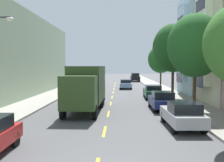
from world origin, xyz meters
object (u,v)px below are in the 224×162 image
at_px(parked_suv_black, 135,77).
at_px(parked_pickup_champagne, 79,87).
at_px(street_tree_third, 173,48).
at_px(parked_hatchback_navy, 162,100).
at_px(parked_suv_white, 97,77).
at_px(parked_pickup_teal, 89,82).
at_px(parked_hatchback_silver, 182,115).
at_px(moving_sky_sedan, 126,84).
at_px(parked_sedan_forest, 153,91).
at_px(parked_wagon_charcoal, 93,80).
at_px(street_tree_second, 195,46).
at_px(delivery_box_truck, 86,86).
at_px(street_tree_farthest, 161,59).

distance_m(parked_suv_black, parked_pickup_champagne, 27.47).
relative_size(street_tree_third, parked_hatchback_navy, 1.93).
bearing_deg(parked_hatchback_navy, parked_suv_white, 102.55).
relative_size(parked_pickup_teal, parked_hatchback_silver, 1.32).
bearing_deg(parked_pickup_teal, moving_sky_sedan, -25.03).
height_order(parked_sedan_forest, moving_sky_sedan, same).
bearing_deg(parked_wagon_charcoal, parked_pickup_teal, -89.00).
height_order(street_tree_second, parked_wagon_charcoal, street_tree_second).
bearing_deg(parked_suv_black, parked_sedan_forest, -89.96).
relative_size(parked_pickup_teal, moving_sky_sedan, 1.19).
bearing_deg(moving_sky_sedan, parked_hatchback_navy, -82.73).
height_order(parked_suv_white, parked_hatchback_silver, parked_suv_white).
distance_m(street_tree_third, parked_sedan_forest, 5.10).
xyz_separation_m(parked_suv_white, parked_pickup_champagne, (-0.07, -26.65, -0.16)).
bearing_deg(street_tree_second, parked_suv_white, 105.19).
bearing_deg(delivery_box_truck, parked_hatchback_navy, 3.73).
xyz_separation_m(street_tree_third, parked_wagon_charcoal, (-10.85, 22.91, -4.56)).
bearing_deg(delivery_box_truck, moving_sky_sedan, 79.42).
height_order(street_tree_second, parked_pickup_teal, street_tree_second).
height_order(parked_sedan_forest, parked_pickup_champagne, parked_pickup_champagne).
bearing_deg(moving_sky_sedan, parked_pickup_teal, 154.97).
xyz_separation_m(parked_sedan_forest, parked_wagon_charcoal, (-8.92, 21.92, 0.05)).
bearing_deg(parked_wagon_charcoal, parked_suv_white, 88.57).
bearing_deg(street_tree_third, street_tree_farthest, 90.00).
height_order(street_tree_second, parked_pickup_champagne, street_tree_second).
height_order(parked_sedan_forest, parked_wagon_charcoal, parked_wagon_charcoal).
xyz_separation_m(parked_hatchback_navy, parked_pickup_champagne, (-8.51, 11.29, 0.07)).
relative_size(street_tree_third, parked_hatchback_silver, 1.91).
bearing_deg(parked_suv_black, delivery_box_truck, -99.39).
bearing_deg(parked_hatchback_navy, parked_wagon_charcoal, 106.47).
relative_size(street_tree_second, parked_hatchback_silver, 1.78).
xyz_separation_m(parked_sedan_forest, parked_hatchback_navy, (-0.26, -7.37, 0.01)).
bearing_deg(parked_wagon_charcoal, delivery_box_truck, -84.89).
xyz_separation_m(street_tree_farthest, parked_wagon_charcoal, (-10.85, 15.30, -3.63)).
bearing_deg(street_tree_second, street_tree_third, 90.00).
bearing_deg(parked_wagon_charcoal, street_tree_second, -70.43).
bearing_deg(parked_hatchback_silver, street_tree_third, 80.54).
xyz_separation_m(street_tree_farthest, parked_sedan_forest, (-1.94, -6.63, -3.68)).
xyz_separation_m(street_tree_farthest, parked_hatchback_silver, (-2.04, -19.89, -3.67)).
xyz_separation_m(parked_suv_black, parked_hatchback_navy, (-0.23, -37.32, -0.23)).
height_order(street_tree_third, parked_wagon_charcoal, street_tree_third).
bearing_deg(parked_hatchback_navy, street_tree_second, -29.33).
bearing_deg(street_tree_farthest, street_tree_second, -90.00).
distance_m(parked_suv_white, moving_sky_sedan, 20.01).
relative_size(parked_sedan_forest, parked_hatchback_silver, 1.12).
relative_size(street_tree_farthest, parked_pickup_teal, 1.16).
relative_size(street_tree_second, parked_wagon_charcoal, 1.53).
bearing_deg(moving_sky_sedan, delivery_box_truck, -100.58).
relative_size(street_tree_third, delivery_box_truck, 0.96).
distance_m(parked_pickup_teal, parked_hatchback_silver, 28.94).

